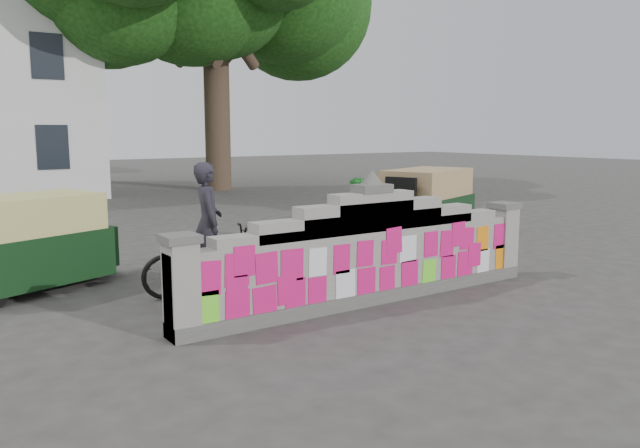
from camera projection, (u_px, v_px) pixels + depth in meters
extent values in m
plane|color=#383533|center=(370.00, 302.00, 9.50)|extent=(100.00, 100.00, 0.00)
cube|color=#4C4C49|center=(371.00, 295.00, 9.49)|extent=(6.40, 0.42, 0.20)
cube|color=gray|center=(371.00, 263.00, 9.42)|extent=(6.40, 0.32, 1.00)
cube|color=gray|center=(371.00, 226.00, 9.33)|extent=(5.20, 0.32, 0.14)
cube|color=gray|center=(371.00, 222.00, 9.32)|extent=(4.00, 0.32, 0.28)
cube|color=gray|center=(371.00, 216.00, 9.31)|extent=(2.60, 0.32, 0.44)
cube|color=gray|center=(372.00, 212.00, 9.30)|extent=(1.40, 0.32, 0.58)
cube|color=#4C4C49|center=(372.00, 188.00, 9.25)|extent=(0.55, 0.36, 0.12)
cone|color=#4C4C49|center=(372.00, 177.00, 9.22)|extent=(0.36, 0.36, 0.22)
cube|color=gray|center=(181.00, 291.00, 7.72)|extent=(0.36, 0.40, 1.24)
cube|color=#4C4C49|center=(180.00, 238.00, 7.63)|extent=(0.44, 0.44, 0.10)
cube|color=gray|center=(503.00, 242.00, 11.10)|extent=(0.36, 0.40, 1.24)
cube|color=#4C4C49|center=(504.00, 205.00, 11.00)|extent=(0.44, 0.44, 0.10)
cylinder|color=#38281E|center=(217.00, 121.00, 27.10)|extent=(1.10, 1.10, 6.00)
imported|color=black|center=(209.00, 261.00, 9.82)|extent=(2.20, 1.22, 1.10)
imported|color=#24222B|center=(208.00, 237.00, 9.76)|extent=(0.60, 0.77, 1.86)
imported|color=green|center=(359.00, 214.00, 13.51)|extent=(0.89, 0.96, 1.58)
cube|color=black|center=(28.00, 258.00, 10.07)|extent=(2.72, 2.08, 0.80)
cube|color=#CDC56D|center=(24.00, 215.00, 9.97)|extent=(2.51, 1.96, 0.60)
cube|color=black|center=(94.00, 246.00, 11.09)|extent=(0.72, 0.84, 0.70)
cube|color=black|center=(93.00, 213.00, 11.00)|extent=(0.33, 0.68, 0.60)
cylinder|color=black|center=(100.00, 262.00, 11.22)|extent=(0.51, 0.29, 0.50)
cube|color=black|center=(426.00, 214.00, 15.06)|extent=(2.92, 2.22, 0.86)
cube|color=tan|center=(427.00, 183.00, 14.95)|extent=(2.70, 2.09, 0.65)
cube|color=black|center=(400.00, 220.00, 13.97)|extent=(0.77, 0.90, 0.76)
cube|color=black|center=(401.00, 192.00, 13.87)|extent=(0.34, 0.74, 0.65)
cylinder|color=black|center=(398.00, 235.00, 13.93)|extent=(0.55, 0.31, 0.54)
cylinder|color=black|center=(422.00, 220.00, 16.23)|extent=(0.55, 0.31, 0.54)
cylinder|color=black|center=(465.00, 224.00, 15.56)|extent=(0.55, 0.31, 0.54)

